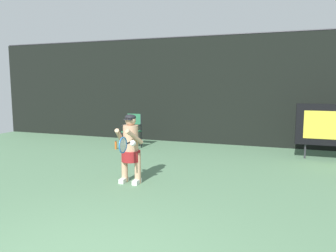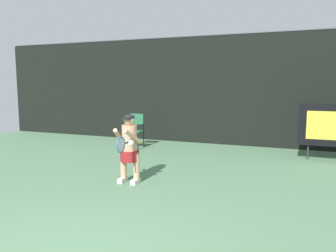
# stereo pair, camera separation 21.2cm
# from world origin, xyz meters

# --- Properties ---
(backdrop_screen) EXTENTS (18.00, 0.12, 3.66)m
(backdrop_screen) POSITION_xyz_m (0.00, 8.50, 1.81)
(backdrop_screen) COLOR black
(backdrop_screen) RESTS_ON ground
(umpire_chair) EXTENTS (0.52, 0.44, 1.08)m
(umpire_chair) POSITION_xyz_m (-2.56, 6.89, 0.62)
(umpire_chair) COLOR black
(umpire_chair) RESTS_ON ground
(water_bottle) EXTENTS (0.07, 0.07, 0.27)m
(water_bottle) POSITION_xyz_m (-2.95, 6.50, 0.12)
(water_bottle) COLOR #CD5F21
(water_bottle) RESTS_ON ground
(tennis_player) EXTENTS (0.53, 0.60, 1.42)m
(tennis_player) POSITION_xyz_m (-0.95, 3.48, 0.76)
(tennis_player) COLOR white
(tennis_player) RESTS_ON ground
(tennis_racket) EXTENTS (0.03, 0.60, 0.31)m
(tennis_racket) POSITION_xyz_m (-0.82, 2.94, 0.90)
(tennis_racket) COLOR black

